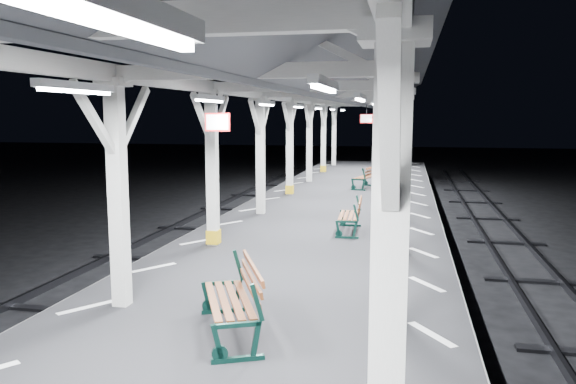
% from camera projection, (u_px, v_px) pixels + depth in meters
% --- Properties ---
extents(ground, '(120.00, 120.00, 0.00)m').
position_uv_depth(ground, '(283.00, 330.00, 9.99)').
color(ground, black).
rests_on(ground, ground).
extents(platform, '(6.00, 50.00, 1.00)m').
position_uv_depth(platform, '(283.00, 303.00, 9.92)').
color(platform, black).
rests_on(platform, ground).
extents(hazard_stripes_left, '(1.00, 48.00, 0.01)m').
position_uv_depth(hazard_stripes_left, '(154.00, 268.00, 10.36)').
color(hazard_stripes_left, silver).
rests_on(hazard_stripes_left, platform).
extents(hazard_stripes_right, '(1.00, 48.00, 0.01)m').
position_uv_depth(hazard_stripes_right, '(426.00, 284.00, 9.34)').
color(hazard_stripes_right, silver).
rests_on(hazard_stripes_right, platform).
extents(track_left, '(2.20, 60.00, 0.16)m').
position_uv_depth(track_left, '(35.00, 306.00, 11.02)').
color(track_left, '#2D2D33').
rests_on(track_left, ground).
extents(canopy, '(5.40, 49.00, 4.65)m').
position_uv_depth(canopy, '(283.00, 69.00, 9.35)').
color(canopy, silver).
rests_on(canopy, platform).
extents(bench_near, '(1.27, 1.81, 0.92)m').
position_uv_depth(bench_near, '(237.00, 297.00, 7.16)').
color(bench_near, '#0B2C25').
rests_on(bench_near, platform).
extents(bench_mid, '(0.64, 1.53, 0.81)m').
position_uv_depth(bench_mid, '(353.00, 214.00, 13.45)').
color(bench_mid, '#0B2C25').
rests_on(bench_mid, platform).
extents(bench_far, '(0.93, 1.67, 0.86)m').
position_uv_depth(bench_far, '(367.00, 177.00, 21.58)').
color(bench_far, '#0B2C25').
rests_on(bench_far, platform).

